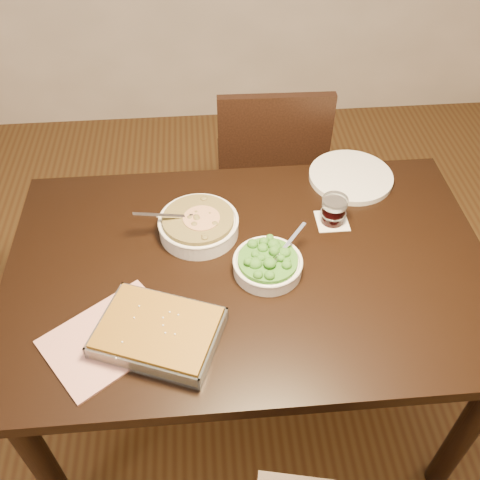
# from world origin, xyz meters

# --- Properties ---
(ground) EXTENTS (4.00, 4.00, 0.00)m
(ground) POSITION_xyz_m (0.00, 0.00, 0.00)
(ground) COLOR #472A14
(ground) RESTS_ON ground
(table) EXTENTS (1.40, 0.90, 0.75)m
(table) POSITION_xyz_m (0.00, 0.00, 0.65)
(table) COLOR black
(table) RESTS_ON ground
(magazine_a) EXTENTS (0.39, 0.37, 0.01)m
(magazine_a) POSITION_xyz_m (-0.38, -0.22, 0.75)
(magazine_a) COLOR #BD3F36
(magazine_a) RESTS_ON table
(coaster) EXTENTS (0.10, 0.10, 0.00)m
(coaster) POSITION_xyz_m (0.27, 0.16, 0.75)
(coaster) COLOR white
(coaster) RESTS_ON table
(stew_bowl) EXTENTS (0.27, 0.24, 0.09)m
(stew_bowl) POSITION_xyz_m (-0.14, 0.14, 0.78)
(stew_bowl) COLOR white
(stew_bowl) RESTS_ON table
(broccoli_bowl) EXTENTS (0.20, 0.20, 0.08)m
(broccoli_bowl) POSITION_xyz_m (0.05, -0.03, 0.78)
(broccoli_bowl) COLOR white
(broccoli_bowl) RESTS_ON table
(baking_dish) EXTENTS (0.36, 0.31, 0.05)m
(baking_dish) POSITION_xyz_m (-0.25, -0.23, 0.78)
(baking_dish) COLOR silver
(baking_dish) RESTS_ON table
(wine_tumbler) EXTENTS (0.08, 0.08, 0.09)m
(wine_tumbler) POSITION_xyz_m (0.27, 0.16, 0.80)
(wine_tumbler) COLOR black
(wine_tumbler) RESTS_ON coaster
(dinner_plate) EXTENTS (0.28, 0.28, 0.02)m
(dinner_plate) POSITION_xyz_m (0.38, 0.36, 0.76)
(dinner_plate) COLOR silver
(dinner_plate) RESTS_ON table
(chair_far) EXTENTS (0.44, 0.44, 0.91)m
(chair_far) POSITION_xyz_m (0.16, 0.76, 0.51)
(chair_far) COLOR black
(chair_far) RESTS_ON ground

